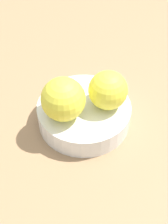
# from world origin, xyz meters

# --- Properties ---
(ground_plane) EXTENTS (1.10, 1.10, 0.02)m
(ground_plane) POSITION_xyz_m (0.00, 0.00, -0.01)
(ground_plane) COLOR #997551
(fruit_bowl) EXTENTS (0.17, 0.17, 0.04)m
(fruit_bowl) POSITION_xyz_m (0.00, 0.00, 0.02)
(fruit_bowl) COLOR white
(fruit_bowl) RESTS_ON ground_plane
(orange_in_bowl_0) EXTENTS (0.08, 0.08, 0.08)m
(orange_in_bowl_0) POSITION_xyz_m (-0.03, 0.02, 0.08)
(orange_in_bowl_0) COLOR yellow
(orange_in_bowl_0) RESTS_ON fruit_bowl
(orange_in_bowl_1) EXTENTS (0.07, 0.07, 0.07)m
(orange_in_bowl_1) POSITION_xyz_m (0.02, -0.04, 0.08)
(orange_in_bowl_1) COLOR yellow
(orange_in_bowl_1) RESTS_ON fruit_bowl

